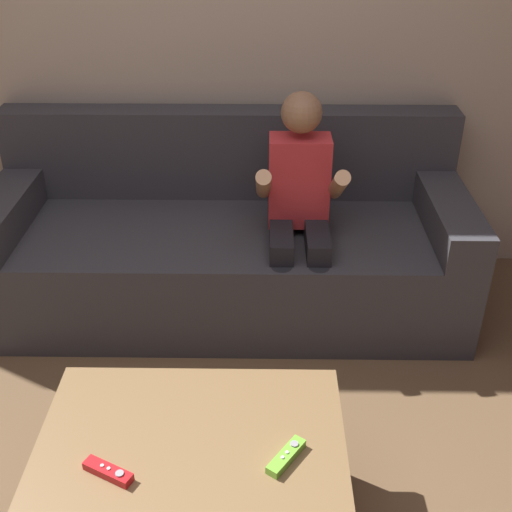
{
  "coord_description": "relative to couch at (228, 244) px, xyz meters",
  "views": [
    {
      "loc": [
        0.29,
        -1.0,
        1.73
      ],
      "look_at": [
        0.26,
        0.89,
        0.59
      ],
      "focal_mm": 45.19,
      "sensor_mm": 36.0,
      "label": 1
    }
  ],
  "objects": [
    {
      "name": "wall_back",
      "position": [
        -0.13,
        0.39,
        0.96
      ],
      "size": [
        4.9,
        0.05,
        2.5
      ],
      "primitive_type": "cube",
      "color": "#B2A38E",
      "rests_on": "ground"
    },
    {
      "name": "couch",
      "position": [
        0.0,
        0.0,
        0.0
      ],
      "size": [
        2.06,
        0.8,
        0.82
      ],
      "color": "#38383D",
      "rests_on": "ground"
    },
    {
      "name": "game_remote_lime_near_edge",
      "position": [
        0.23,
        -1.32,
        0.12
      ],
      "size": [
        0.11,
        0.13,
        0.03
      ],
      "color": "#72C638",
      "rests_on": "coffee_table"
    },
    {
      "name": "person_seated_on_couch",
      "position": [
        0.3,
        -0.18,
        0.29
      ],
      "size": [
        0.35,
        0.43,
        1.01
      ],
      "color": "black",
      "rests_on": "ground"
    },
    {
      "name": "coffee_table",
      "position": [
        -0.03,
        -1.24,
        0.04
      ],
      "size": [
        0.85,
        0.55,
        0.39
      ],
      "color": "brown",
      "rests_on": "ground"
    },
    {
      "name": "game_remote_red_center",
      "position": [
        -0.23,
        -1.38,
        0.12
      ],
      "size": [
        0.14,
        0.1,
        0.03
      ],
      "color": "red",
      "rests_on": "coffee_table"
    }
  ]
}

